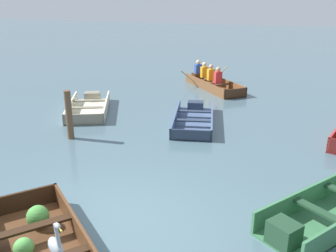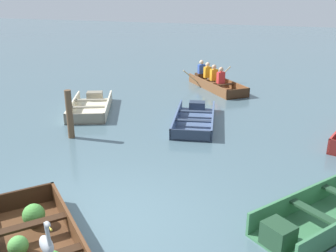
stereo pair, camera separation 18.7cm
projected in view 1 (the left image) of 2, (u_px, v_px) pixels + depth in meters
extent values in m
plane|color=#47606B|center=(104.00, 228.00, 6.08)|extent=(80.00, 80.00, 0.00)
cube|color=#4C2D19|center=(81.00, 236.00, 5.57)|extent=(2.23, 1.98, 0.38)
cube|color=black|center=(20.00, 202.00, 6.46)|extent=(0.89, 0.99, 0.38)
cube|color=black|center=(31.00, 227.00, 5.61)|extent=(0.90, 0.99, 0.04)
sphere|color=#4C9342|center=(24.00, 248.00, 5.32)|extent=(0.29, 0.29, 0.29)
sphere|color=#428438|center=(38.00, 216.00, 6.00)|extent=(0.36, 0.36, 0.36)
cube|color=#475B7F|center=(193.00, 123.00, 10.90)|extent=(1.66, 2.99, 0.04)
cube|color=#475B7F|center=(176.00, 118.00, 10.91)|extent=(0.63, 2.77, 0.30)
cube|color=#475B7F|center=(212.00, 119.00, 10.80)|extent=(0.63, 2.77, 0.30)
cube|color=#273246|center=(191.00, 135.00, 9.56)|extent=(1.09, 0.27, 0.30)
cube|color=#273246|center=(196.00, 106.00, 12.00)|extent=(0.56, 0.45, 0.27)
cube|color=#273246|center=(194.00, 111.00, 11.23)|extent=(1.01, 0.36, 0.04)
cube|color=#273246|center=(193.00, 121.00, 10.43)|extent=(1.01, 0.36, 0.04)
cube|color=#387047|center=(331.00, 217.00, 6.34)|extent=(2.50, 2.92, 0.04)
cube|color=#387047|center=(310.00, 196.00, 6.62)|extent=(1.77, 2.39, 0.41)
cube|color=#1E3D27|center=(284.00, 233.00, 5.57)|extent=(0.56, 0.54, 0.37)
cube|color=#1E3D27|center=(318.00, 211.00, 6.00)|extent=(0.78, 0.63, 0.04)
cube|color=beige|center=(89.00, 111.00, 11.98)|extent=(2.14, 2.92, 0.04)
cube|color=beige|center=(71.00, 107.00, 11.89)|extent=(1.11, 2.48, 0.33)
cube|color=beige|center=(106.00, 106.00, 11.98)|extent=(1.11, 2.48, 0.33)
cube|color=gray|center=(83.00, 120.00, 10.70)|extent=(1.09, 0.51, 0.33)
cube|color=gray|center=(92.00, 96.00, 13.01)|extent=(0.63, 0.54, 0.30)
cube|color=gray|center=(90.00, 100.00, 12.28)|extent=(1.05, 0.57, 0.04)
cube|color=gray|center=(87.00, 108.00, 11.53)|extent=(1.05, 0.57, 0.04)
cube|color=brown|center=(214.00, 88.00, 14.79)|extent=(2.80, 2.99, 0.04)
cube|color=brown|center=(204.00, 85.00, 14.57)|extent=(2.13, 2.39, 0.35)
cube|color=brown|center=(224.00, 83.00, 14.90)|extent=(2.13, 2.39, 0.35)
cube|color=#3F2716|center=(236.00, 94.00, 13.39)|extent=(0.75, 0.67, 0.35)
cube|color=#3F2716|center=(198.00, 77.00, 15.94)|extent=(0.56, 0.55, 0.32)
cube|color=#3F2716|center=(208.00, 80.00, 15.12)|extent=(0.74, 0.68, 0.04)
cube|color=#3F2716|center=(220.00, 85.00, 14.30)|extent=(0.74, 0.68, 0.04)
cube|color=red|center=(218.00, 77.00, 14.39)|extent=(0.33, 0.32, 0.44)
sphere|color=tan|center=(218.00, 69.00, 14.28)|extent=(0.18, 0.18, 0.18)
cube|color=orange|center=(211.00, 75.00, 14.86)|extent=(0.33, 0.32, 0.44)
sphere|color=tan|center=(211.00, 67.00, 14.76)|extent=(0.18, 0.18, 0.18)
cube|color=orange|center=(204.00, 72.00, 15.34)|extent=(0.33, 0.32, 0.44)
sphere|color=beige|center=(205.00, 64.00, 15.23)|extent=(0.18, 0.18, 0.18)
cube|color=#2D4CA5|center=(198.00, 70.00, 15.82)|extent=(0.33, 0.32, 0.44)
sphere|color=beige|center=(198.00, 62.00, 15.71)|extent=(0.18, 0.18, 0.18)
cylinder|color=tan|center=(187.00, 76.00, 15.09)|extent=(0.51, 0.46, 0.55)
cylinder|color=tan|center=(221.00, 73.00, 15.66)|extent=(0.51, 0.46, 0.55)
ellipsoid|color=#93999E|center=(55.00, 246.00, 4.32)|extent=(0.34, 0.30, 0.18)
cylinder|color=#93999E|center=(57.00, 236.00, 4.16)|extent=(0.12, 0.10, 0.28)
ellipsoid|color=#93999E|center=(57.00, 226.00, 4.08)|extent=(0.12, 0.11, 0.06)
cone|color=gold|center=(60.00, 229.00, 4.02)|extent=(0.10, 0.08, 0.02)
cylinder|color=brown|center=(69.00, 115.00, 9.57)|extent=(0.17, 0.17, 1.28)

